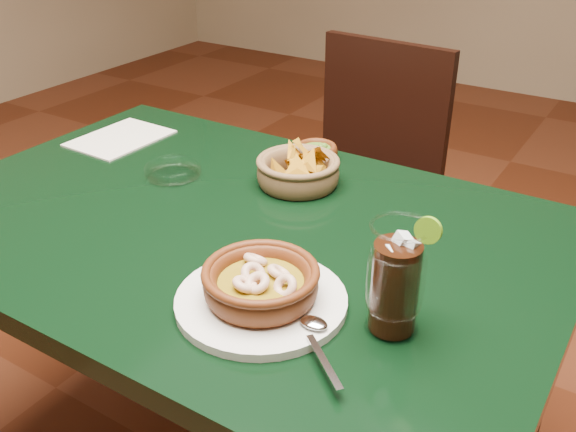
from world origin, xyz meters
The scene contains 8 objects.
dining_table centered at (0.00, 0.00, 0.65)m, with size 1.20×0.80×0.75m.
dining_chair centered at (-0.08, 0.71, 0.50)m, with size 0.45×0.45×0.91m.
shrimp_plate centered at (0.20, -0.18, 0.78)m, with size 0.32×0.26×0.07m.
chip_basket centered at (0.03, 0.20, 0.78)m, with size 0.20×0.20×0.11m.
guacamole_ramekin centered at (-0.01, 0.33, 0.77)m, with size 0.11×0.11×0.04m.
cola_drink centered at (0.38, -0.13, 0.83)m, with size 0.17×0.17×0.19m.
glass_ashtray centered at (-0.21, 0.09, 0.76)m, with size 0.13×0.13×0.03m.
paper_menu centered at (-0.46, 0.18, 0.75)m, with size 0.17×0.23×0.00m.
Camera 1 is at (0.64, -0.82, 1.32)m, focal length 40.00 mm.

